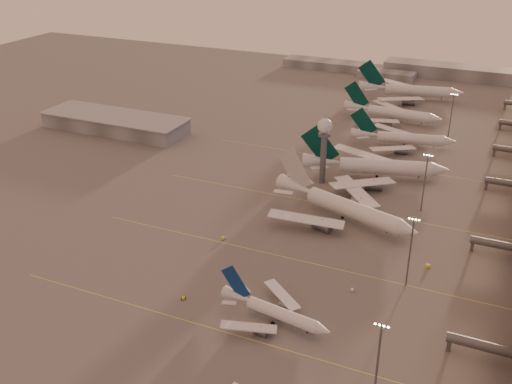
% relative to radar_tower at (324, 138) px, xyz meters
% --- Properties ---
extents(ground, '(700.00, 700.00, 0.00)m').
position_rel_radar_tower_xyz_m(ground, '(-5.00, -120.00, -20.95)').
color(ground, '#5B5858').
rests_on(ground, ground).
extents(taxiway_markings, '(180.00, 185.25, 0.02)m').
position_rel_radar_tower_xyz_m(taxiway_markings, '(25.00, -64.00, -20.94)').
color(taxiway_markings, '#E1DA4F').
rests_on(taxiway_markings, ground).
extents(hangar, '(82.00, 27.00, 8.50)m').
position_rel_radar_tower_xyz_m(hangar, '(-125.00, 20.00, -16.63)').
color(hangar, slate).
rests_on(hangar, ground).
extents(radar_tower, '(6.40, 6.40, 31.10)m').
position_rel_radar_tower_xyz_m(radar_tower, '(0.00, 0.00, 0.00)').
color(radar_tower, '#585A5F').
rests_on(radar_tower, ground).
extents(mast_a, '(3.60, 0.56, 25.00)m').
position_rel_radar_tower_xyz_m(mast_a, '(53.00, -120.00, -7.21)').
color(mast_a, '#585A5F').
rests_on(mast_a, ground).
extents(mast_b, '(3.60, 0.56, 25.00)m').
position_rel_radar_tower_xyz_m(mast_b, '(50.00, -65.00, -7.21)').
color(mast_b, '#585A5F').
rests_on(mast_b, ground).
extents(mast_c, '(3.60, 0.56, 25.00)m').
position_rel_radar_tower_xyz_m(mast_c, '(45.00, -10.00, -7.21)').
color(mast_c, '#585A5F').
rests_on(mast_c, ground).
extents(mast_d, '(3.60, 0.56, 25.00)m').
position_rel_radar_tower_xyz_m(mast_d, '(43.00, 80.00, -7.21)').
color(mast_d, '#585A5F').
rests_on(mast_d, ground).
extents(distant_horizon, '(165.00, 37.50, 9.00)m').
position_rel_radar_tower_xyz_m(distant_horizon, '(-2.38, 205.14, -17.06)').
color(distant_horizon, slate).
rests_on(distant_horizon, ground).
extents(narrowbody_mid, '(36.67, 29.06, 14.39)m').
position_rel_radar_tower_xyz_m(narrowbody_mid, '(18.45, -99.79, -18.04)').
color(narrowbody_mid, silver).
rests_on(narrowbody_mid, ground).
extents(widebody_white, '(63.00, 49.66, 23.04)m').
position_rel_radar_tower_xyz_m(widebody_white, '(18.59, -29.58, -16.95)').
color(widebody_white, silver).
rests_on(widebody_white, ground).
extents(greentail_a, '(64.24, 51.20, 23.87)m').
position_rel_radar_tower_xyz_m(greentail_a, '(19.95, 14.19, -16.73)').
color(greentail_a, silver).
rests_on(greentail_a, ground).
extents(greentail_b, '(52.42, 41.95, 19.21)m').
position_rel_radar_tower_xyz_m(greentail_b, '(23.24, 58.67, -17.56)').
color(greentail_b, silver).
rests_on(greentail_b, ground).
extents(greentail_c, '(56.97, 45.93, 20.68)m').
position_rel_radar_tower_xyz_m(greentail_c, '(9.56, 96.41, -17.30)').
color(greentail_c, silver).
rests_on(greentail_c, ground).
extents(greentail_d, '(65.21, 52.21, 23.87)m').
position_rel_radar_tower_xyz_m(greentail_d, '(10.51, 144.45, -16.73)').
color(greentail_d, silver).
rests_on(greentail_d, ground).
extents(gsv_tug_mid, '(2.92, 3.48, 0.86)m').
position_rel_radar_tower_xyz_m(gsv_tug_mid, '(-11.60, -101.17, -20.51)').
color(gsv_tug_mid, yellow).
rests_on(gsv_tug_mid, ground).
extents(gsv_truck_b, '(5.19, 3.19, 1.97)m').
position_rel_radar_tower_xyz_m(gsv_truck_b, '(35.50, -75.38, -19.94)').
color(gsv_truck_b, white).
rests_on(gsv_truck_b, ground).
extents(gsv_truck_c, '(5.77, 4.77, 2.26)m').
position_rel_radar_tower_xyz_m(gsv_truck_c, '(-16.77, -62.73, -19.80)').
color(gsv_truck_c, yellow).
rests_on(gsv_truck_c, ground).
extents(gsv_catering_b, '(5.91, 3.44, 4.56)m').
position_rel_radar_tower_xyz_m(gsv_catering_b, '(54.93, -51.50, -18.67)').
color(gsv_catering_b, yellow).
rests_on(gsv_catering_b, ground).
extents(gsv_tug_far, '(3.28, 3.98, 0.98)m').
position_rel_radar_tower_xyz_m(gsv_tug_far, '(4.22, -20.34, -20.44)').
color(gsv_tug_far, white).
rests_on(gsv_tug_far, ground).
extents(gsv_truck_d, '(3.01, 5.59, 2.14)m').
position_rel_radar_tower_xyz_m(gsv_truck_d, '(-15.99, 1.01, -19.86)').
color(gsv_truck_d, white).
rests_on(gsv_truck_d, ground).
extents(gsv_tug_hangar, '(3.69, 2.33, 1.02)m').
position_rel_radar_tower_xyz_m(gsv_tug_hangar, '(40.94, 31.81, -20.42)').
color(gsv_tug_hangar, yellow).
rests_on(gsv_tug_hangar, ground).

